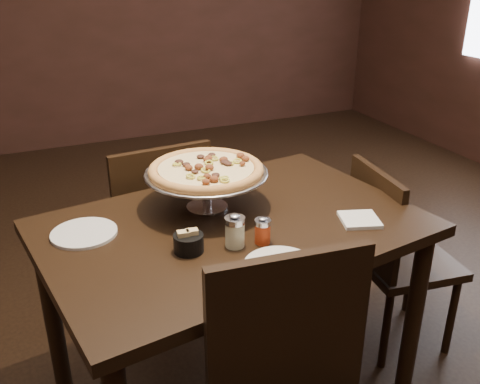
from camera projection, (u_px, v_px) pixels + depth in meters
name	position (u px, v px, depth m)	size (l,w,h in m)	color
room	(257.00, 51.00, 1.83)	(6.04, 7.04, 2.84)	black
dining_table	(233.00, 249.00, 1.96)	(1.44, 1.07, 0.83)	black
pizza_stand	(206.00, 170.00, 1.96)	(0.46, 0.46, 0.19)	#B2B3B9
parmesan_shaker	(235.00, 231.00, 1.74)	(0.07, 0.07, 0.12)	beige
pepper_flake_shaker	(263.00, 231.00, 1.76)	(0.05, 0.05, 0.10)	#9C1F0E
packet_caddy	(189.00, 242.00, 1.71)	(0.10, 0.10, 0.08)	black
napkin_stack	(360.00, 220.00, 1.92)	(0.13, 0.13, 0.01)	silver
plate_left	(84.00, 233.00, 1.83)	(0.22, 0.22, 0.01)	silver
plate_near	(280.00, 266.00, 1.64)	(0.23, 0.23, 0.01)	silver
serving_spatula	(239.00, 180.00, 1.88)	(0.16, 0.16, 0.02)	#B2B3B9
chair_far	(156.00, 228.00, 2.51)	(0.48, 0.48, 0.96)	black
chair_side	(393.00, 252.00, 2.39)	(0.46, 0.46, 0.89)	black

